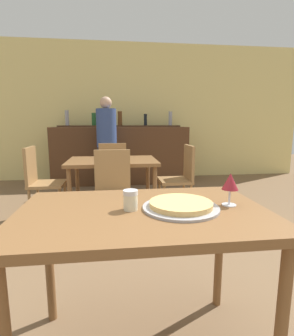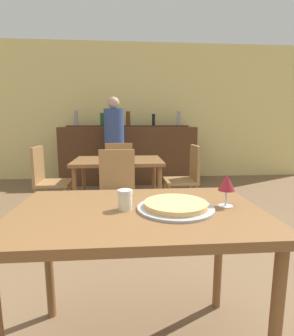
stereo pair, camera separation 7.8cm
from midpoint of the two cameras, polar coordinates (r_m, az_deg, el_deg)
wall_back at (r=5.66m, az=-6.43°, el=11.98°), size 8.00×0.05×2.80m
dining_table_near at (r=1.27m, az=-2.65°, el=-12.74°), size 1.16×0.75×0.78m
dining_table_far at (r=3.28m, az=-8.16°, el=0.36°), size 1.08×0.76×0.73m
bar_counter at (r=5.19m, az=-6.16°, el=2.79°), size 2.60×0.56×1.10m
bar_back_shelf at (r=5.29m, az=-6.52°, el=9.53°), size 2.39×0.24×0.32m
chair_far_side_front at (r=2.76m, az=-8.27°, el=-4.10°), size 0.40×0.40×0.90m
chair_far_side_back at (r=3.84m, az=-8.00°, el=-0.20°), size 0.40×0.40×0.90m
chair_far_side_left at (r=3.43m, az=-22.84°, el=-2.07°), size 0.40×0.40×0.90m
chair_far_side_right at (r=3.40m, az=6.76°, el=-1.47°), size 0.40×0.40×0.90m
pizza_tray at (r=1.24m, az=5.57°, el=-8.15°), size 0.36×0.36×0.04m
cheese_shaker at (r=1.22m, az=-5.44°, el=-6.94°), size 0.07×0.07×0.09m
person_standing at (r=4.59m, az=-9.24°, el=5.84°), size 0.34×0.34×1.61m
wine_glass at (r=1.32m, az=16.06°, el=-3.07°), size 0.08×0.08×0.16m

